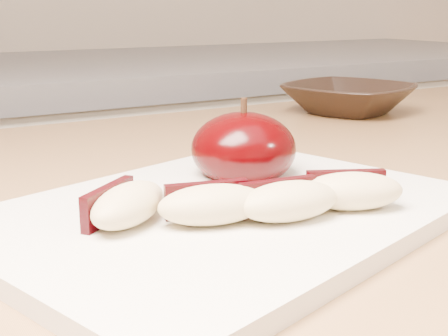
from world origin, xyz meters
TOP-DOWN VIEW (x-y plane):
  - back_cabinet at (0.00, 1.20)m, footprint 2.40×0.62m
  - cutting_board at (-0.04, 0.41)m, footprint 0.36×0.31m
  - apple_half at (0.01, 0.47)m, footprint 0.08×0.08m
  - apple_wedge_a at (-0.11, 0.41)m, footprint 0.07×0.07m
  - apple_wedge_b at (-0.07, 0.38)m, footprint 0.07×0.05m
  - apple_wedge_c at (-0.02, 0.37)m, footprint 0.07×0.04m
  - apple_wedge_d at (0.02, 0.36)m, footprint 0.07×0.06m
  - bowl at (0.32, 0.70)m, footprint 0.20×0.20m

SIDE VIEW (x-z plane):
  - back_cabinet at x=0.00m, z-range 0.00..0.94m
  - cutting_board at x=-0.04m, z-range 0.90..0.91m
  - bowl at x=0.32m, z-range 0.90..0.94m
  - apple_wedge_a at x=-0.11m, z-range 0.91..0.94m
  - apple_wedge_b at x=-0.07m, z-range 0.91..0.94m
  - apple_wedge_c at x=-0.02m, z-range 0.91..0.94m
  - apple_wedge_d at x=0.02m, z-range 0.91..0.94m
  - apple_half at x=0.01m, z-range 0.90..0.97m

